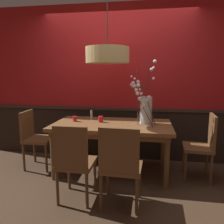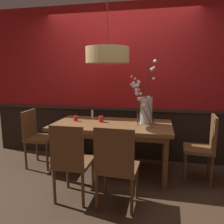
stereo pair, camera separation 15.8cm
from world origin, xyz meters
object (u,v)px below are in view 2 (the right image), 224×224
at_px(dining_table, 112,129).
at_px(chair_head_east_end, 204,145).
at_px(chair_far_side_right, 135,128).
at_px(vase_with_blossoms, 145,109).
at_px(chair_head_west_end, 37,135).
at_px(chair_near_side_right, 116,163).
at_px(chair_near_side_left, 71,159).
at_px(pendant_lamp, 107,55).
at_px(chair_far_side_left, 108,125).
at_px(candle_holder_nearer_center, 76,118).
at_px(condiment_bottle, 92,115).
at_px(candle_holder_nearer_edge, 101,119).

height_order(dining_table, chair_head_east_end, chair_head_east_end).
xyz_separation_m(chair_far_side_right, vase_with_blossoms, (0.24, -0.82, 0.50)).
bearing_deg(chair_head_west_end, chair_near_side_right, -31.05).
relative_size(chair_near_side_left, chair_near_side_right, 0.99).
xyz_separation_m(chair_near_side_left, chair_head_west_end, (-0.95, 0.85, 0.00)).
bearing_deg(vase_with_blossoms, dining_table, -170.76).
bearing_deg(pendant_lamp, chair_far_side_left, 103.30).
relative_size(candle_holder_nearer_center, condiment_bottle, 0.53).
height_order(vase_with_blossoms, pendant_lamp, pendant_lamp).
height_order(chair_head_east_end, vase_with_blossoms, vase_with_blossoms).
bearing_deg(chair_far_side_right, pendant_lamp, -108.73).
height_order(chair_head_west_end, chair_head_east_end, chair_head_east_end).
height_order(candle_holder_nearer_center, condiment_bottle, condiment_bottle).
bearing_deg(vase_with_blossoms, pendant_lamp, -170.88).
bearing_deg(chair_far_side_left, chair_near_side_right, -73.95).
bearing_deg(candle_holder_nearer_edge, chair_far_side_right, 62.65).
height_order(chair_head_east_end, condiment_bottle, chair_head_east_end).
bearing_deg(vase_with_blossoms, candle_holder_nearer_center, -178.85).
bearing_deg(chair_far_side_right, condiment_bottle, -133.18).
bearing_deg(candle_holder_nearer_center, pendant_lamp, -7.11).
height_order(chair_far_side_right, candle_holder_nearer_center, chair_far_side_right).
height_order(vase_with_blossoms, condiment_bottle, vase_with_blossoms).
xyz_separation_m(chair_near_side_left, chair_head_east_end, (1.60, 0.85, 0.01)).
xyz_separation_m(chair_near_side_left, candle_holder_nearer_center, (-0.30, 0.92, 0.29)).
height_order(candle_holder_nearer_edge, condiment_bottle, condiment_bottle).
bearing_deg(candle_holder_nearer_edge, chair_far_side_left, 96.10).
bearing_deg(condiment_bottle, chair_head_east_end, -8.44).
height_order(chair_head_west_end, candle_holder_nearer_center, chair_head_west_end).
distance_m(chair_head_west_end, chair_far_side_left, 1.31).
bearing_deg(chair_near_side_left, vase_with_blossoms, 50.25).
bearing_deg(chair_head_east_end, chair_near_side_left, -152.11).
distance_m(chair_far_side_left, vase_with_blossoms, 1.19).
distance_m(chair_head_east_end, candle_holder_nearer_edge, 1.52).
height_order(chair_near_side_left, condiment_bottle, chair_near_side_left).
relative_size(vase_with_blossoms, condiment_bottle, 6.00).
distance_m(chair_far_side_right, candle_holder_nearer_edge, 0.98).
bearing_deg(chair_near_side_left, pendant_lamp, 74.62).
distance_m(chair_far_side_right, chair_near_side_right, 1.80).
bearing_deg(candle_holder_nearer_center, candle_holder_nearer_edge, 1.23).
xyz_separation_m(chair_head_east_end, candle_holder_nearer_edge, (-1.49, 0.08, 0.28)).
xyz_separation_m(vase_with_blossoms, pendant_lamp, (-0.55, -0.09, 0.76)).
height_order(chair_far_side_right, chair_near_side_right, chair_near_side_right).
bearing_deg(candle_holder_nearer_center, chair_near_side_right, -48.99).
distance_m(dining_table, candle_holder_nearer_center, 0.61).
bearing_deg(vase_with_blossoms, chair_near_side_right, -104.08).
bearing_deg(chair_head_west_end, dining_table, 0.28).
relative_size(chair_near_side_right, condiment_bottle, 6.16).
xyz_separation_m(chair_far_side_right, candle_holder_nearer_center, (-0.84, -0.84, 0.31)).
bearing_deg(chair_head_west_end, pendant_lamp, -0.15).
xyz_separation_m(chair_far_side_left, pendant_lamp, (0.21, -0.88, 1.23)).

